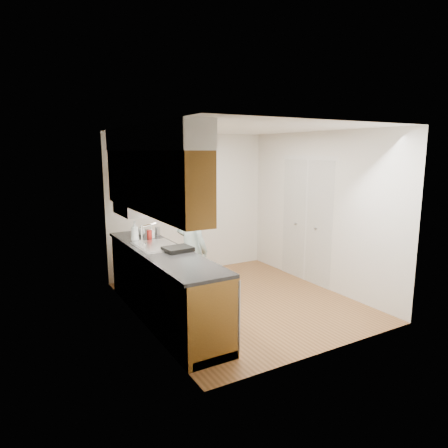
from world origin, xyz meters
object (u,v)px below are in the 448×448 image
at_px(soap_bottle_b, 151,232).
at_px(dish_rack, 178,249).
at_px(soda_can, 149,235).
at_px(soap_bottle_a, 135,231).
at_px(person, 191,242).
at_px(soap_bottle_c, 141,230).
at_px(steel_can, 158,231).

distance_m(soap_bottle_b, dish_rack, 0.89).
distance_m(soap_bottle_b, soda_can, 0.06).
height_order(soap_bottle_a, soap_bottle_b, soap_bottle_a).
bearing_deg(dish_rack, soap_bottle_b, 87.30).
height_order(person, soap_bottle_a, person).
relative_size(person, dish_rack, 5.28).
bearing_deg(soap_bottle_b, soap_bottle_c, 98.83).
xyz_separation_m(soda_can, steel_can, (0.19, 0.16, 0.00)).
bearing_deg(person, dish_rack, 121.48).
bearing_deg(soap_bottle_c, soap_bottle_a, -119.61).
height_order(steel_can, dish_rack, steel_can).
bearing_deg(dish_rack, soap_bottle_c, 89.02).
xyz_separation_m(soap_bottle_c, dish_rack, (0.08, -1.20, -0.05)).
height_order(soap_bottle_a, soda_can, soap_bottle_a).
relative_size(person, soda_can, 13.63).
xyz_separation_m(person, soda_can, (-0.49, 0.37, 0.09)).
distance_m(person, steel_can, 0.62).
height_order(soda_can, dish_rack, soda_can).
distance_m(soap_bottle_a, soap_bottle_c, 0.45).
distance_m(soap_bottle_a, steel_can, 0.47).
xyz_separation_m(soap_bottle_c, soda_can, (0.01, -0.34, -0.01)).
relative_size(person, soap_bottle_c, 11.92).
bearing_deg(soap_bottle_c, soap_bottle_b, -81.17).
bearing_deg(soda_can, steel_can, 40.87).
xyz_separation_m(steel_can, dish_rack, (-0.11, -1.02, -0.04)).
bearing_deg(person, soda_can, 35.13).
relative_size(soap_bottle_a, soda_can, 2.21).
bearing_deg(soap_bottle_c, dish_rack, -86.08).
bearing_deg(steel_can, dish_rack, -96.37).
bearing_deg(soap_bottle_b, dish_rack, -87.79).
bearing_deg(soap_bottle_a, dish_rack, -69.61).
xyz_separation_m(person, soap_bottle_a, (-0.72, 0.32, 0.17)).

